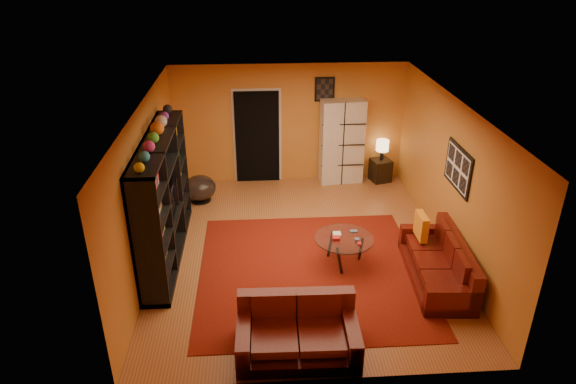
{
  "coord_description": "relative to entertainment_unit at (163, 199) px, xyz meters",
  "views": [
    {
      "loc": [
        -0.73,
        -7.62,
        4.83
      ],
      "look_at": [
        -0.22,
        0.1,
        1.07
      ],
      "focal_mm": 32.0,
      "sensor_mm": 36.0,
      "label": 1
    }
  ],
  "objects": [
    {
      "name": "wall_art_right",
      "position": [
        4.75,
        -0.3,
        0.55
      ],
      "size": [
        0.03,
        1.0,
        0.7
      ],
      "primitive_type": "cube",
      "color": "black",
      "rests_on": "wall_right"
    },
    {
      "name": "wall_art_back",
      "position": [
        3.02,
        2.98,
        1.0
      ],
      "size": [
        0.42,
        0.03,
        0.52
      ],
      "primitive_type": "cube",
      "color": "black",
      "rests_on": "wall_back"
    },
    {
      "name": "tv",
      "position": [
        0.05,
        0.05,
        -0.07
      ],
      "size": [
        0.91,
        0.12,
        0.52
      ],
      "primitive_type": "imported",
      "rotation": [
        0.0,
        0.0,
        1.57
      ],
      "color": "black",
      "rests_on": "entertainment_unit"
    },
    {
      "name": "floor",
      "position": [
        2.27,
        0.0,
        -1.05
      ],
      "size": [
        6.0,
        6.0,
        0.0
      ],
      "primitive_type": "plane",
      "color": "brown",
      "rests_on": "ground"
    },
    {
      "name": "rug",
      "position": [
        2.38,
        -0.7,
        -1.04
      ],
      "size": [
        3.6,
        3.6,
        0.01
      ],
      "primitive_type": "cube",
      "color": "#5E120A",
      "rests_on": "floor"
    },
    {
      "name": "throw_pillow",
      "position": [
        4.22,
        -0.43,
        -0.42
      ],
      "size": [
        0.12,
        0.42,
        0.42
      ],
      "primitive_type": "cube",
      "color": "orange",
      "rests_on": "sofa"
    },
    {
      "name": "bowl_chair",
      "position": [
        0.36,
        1.99,
        -0.76
      ],
      "size": [
        0.67,
        0.67,
        0.55
      ],
      "color": "black",
      "rests_on": "floor"
    },
    {
      "name": "coffee_table",
      "position": [
        2.94,
        -0.49,
        -0.61
      ],
      "size": [
        0.97,
        0.97,
        0.48
      ],
      "rotation": [
        0.0,
        0.0,
        0.14
      ],
      "color": "silver",
      "rests_on": "floor"
    },
    {
      "name": "entertainment_unit",
      "position": [
        0.0,
        0.0,
        0.0
      ],
      "size": [
        0.45,
        3.0,
        2.1
      ],
      "primitive_type": "cube",
      "color": "black",
      "rests_on": "floor"
    },
    {
      "name": "table_lamp",
      "position": [
        4.31,
        2.75,
        -0.23
      ],
      "size": [
        0.28,
        0.28,
        0.46
      ],
      "color": "black",
      "rests_on": "side_table"
    },
    {
      "name": "sofa",
      "position": [
        4.41,
        -1.04,
        -0.76
      ],
      "size": [
        0.93,
        1.99,
        0.85
      ],
      "rotation": [
        0.0,
        0.0,
        -0.07
      ],
      "color": "#4A0E09",
      "rests_on": "rug"
    },
    {
      "name": "storage_cabinet",
      "position": [
        3.41,
        2.8,
        -0.12
      ],
      "size": [
        0.96,
        0.49,
        1.86
      ],
      "primitive_type": "cube",
      "rotation": [
        0.0,
        0.0,
        0.09
      ],
      "color": "silver",
      "rests_on": "floor"
    },
    {
      "name": "doorway",
      "position": [
        1.57,
        2.96,
        -0.03
      ],
      "size": [
        0.95,
        0.1,
        2.04
      ],
      "primitive_type": "cube",
      "color": "black",
      "rests_on": "floor"
    },
    {
      "name": "wall_right",
      "position": [
        4.78,
        0.0,
        0.25
      ],
      "size": [
        0.0,
        6.0,
        6.0
      ],
      "primitive_type": "plane",
      "rotation": [
        1.57,
        0.0,
        -1.57
      ],
      "color": "#C4762B",
      "rests_on": "floor"
    },
    {
      "name": "loveseat",
      "position": [
        2.01,
        -2.41,
        -0.77
      ],
      "size": [
        1.59,
        0.97,
        0.85
      ],
      "rotation": [
        0.0,
        0.0,
        1.55
      ],
      "color": "#4A0E09",
      "rests_on": "rug"
    },
    {
      "name": "side_table",
      "position": [
        4.31,
        2.75,
        -0.8
      ],
      "size": [
        0.49,
        0.49,
        0.5
      ],
      "primitive_type": "cube",
      "rotation": [
        0.0,
        0.0,
        0.27
      ],
      "color": "black",
      "rests_on": "floor"
    },
    {
      "name": "wall_back",
      "position": [
        2.27,
        3.0,
        0.25
      ],
      "size": [
        6.0,
        0.0,
        6.0
      ],
      "primitive_type": "plane",
      "rotation": [
        1.57,
        0.0,
        0.0
      ],
      "color": "#C4762B",
      "rests_on": "floor"
    },
    {
      "name": "wall_front",
      "position": [
        2.27,
        -3.0,
        0.25
      ],
      "size": [
        6.0,
        0.0,
        6.0
      ],
      "primitive_type": "plane",
      "rotation": [
        -1.57,
        0.0,
        0.0
      ],
      "color": "#C4762B",
      "rests_on": "floor"
    },
    {
      "name": "wall_left",
      "position": [
        -0.23,
        0.0,
        0.25
      ],
      "size": [
        0.0,
        6.0,
        6.0
      ],
      "primitive_type": "plane",
      "rotation": [
        1.57,
        0.0,
        1.57
      ],
      "color": "#C4762B",
      "rests_on": "floor"
    },
    {
      "name": "ceiling",
      "position": [
        2.27,
        0.0,
        1.55
      ],
      "size": [
        6.0,
        6.0,
        0.0
      ],
      "primitive_type": "plane",
      "rotation": [
        3.14,
        0.0,
        0.0
      ],
      "color": "white",
      "rests_on": "wall_back"
    }
  ]
}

